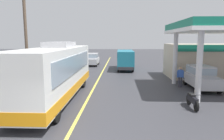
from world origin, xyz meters
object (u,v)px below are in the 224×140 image
coach_bus_main (56,73)px  car_at_pump (201,76)px  car_trailing_behind_bus (92,59)px  minibus_opposing_lane (125,58)px  motorcycle_parked_forecourt (192,100)px  pedestrian_near_pump (180,76)px

coach_bus_main → car_at_pump: coach_bus_main is taller
car_at_pump → car_trailing_behind_bus: same height
minibus_opposing_lane → motorcycle_parked_forecourt: bearing=-77.2°
minibus_opposing_lane → car_trailing_behind_bus: minibus_opposing_lane is taller
car_trailing_behind_bus → coach_bus_main: bearing=-90.0°
car_at_pump → minibus_opposing_lane: minibus_opposing_lane is taller
minibus_opposing_lane → motorcycle_parked_forecourt: size_ratio=3.41×
minibus_opposing_lane → coach_bus_main: bearing=-109.6°
motorcycle_parked_forecourt → pedestrian_near_pump: (0.81, 5.19, 0.49)m
car_at_pump → motorcycle_parked_forecourt: (-2.26, -4.74, -0.57)m
coach_bus_main → motorcycle_parked_forecourt: 8.45m
coach_bus_main → minibus_opposing_lane: (4.80, 13.51, -0.25)m
car_at_pump → car_trailing_behind_bus: 17.81m
pedestrian_near_pump → car_trailing_behind_bus: size_ratio=0.40×
car_at_pump → minibus_opposing_lane: size_ratio=0.69×
car_at_pump → car_trailing_behind_bus: size_ratio=1.00×
coach_bus_main → motorcycle_parked_forecourt: coach_bus_main is taller
car_trailing_behind_bus → minibus_opposing_lane: bearing=-40.6°
coach_bus_main → car_at_pump: (10.47, 3.22, -0.71)m
coach_bus_main → motorcycle_parked_forecourt: size_ratio=6.13×
coach_bus_main → car_at_pump: 10.98m
motorcycle_parked_forecourt → minibus_opposing_lane: bearing=102.8°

